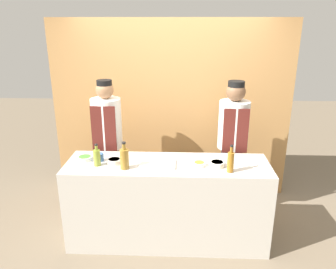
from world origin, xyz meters
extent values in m
plane|color=#756651|center=(0.00, 0.00, 0.00)|extent=(14.00, 14.00, 0.00)
cube|color=#B7844C|center=(0.00, 1.20, 1.20)|extent=(3.19, 0.18, 2.40)
cube|color=beige|center=(0.00, 0.00, 0.47)|extent=(2.15, 0.63, 0.93)
cylinder|color=white|center=(-0.56, -0.02, 0.96)|extent=(0.14, 0.14, 0.05)
cylinder|color=silver|center=(-0.56, -0.02, 0.98)|extent=(0.12, 0.12, 0.02)
cylinder|color=white|center=(0.51, -0.05, 0.96)|extent=(0.15, 0.15, 0.05)
cylinder|color=orange|center=(0.51, -0.05, 0.98)|extent=(0.12, 0.12, 0.02)
cylinder|color=white|center=(0.33, -0.05, 0.96)|extent=(0.13, 0.13, 0.04)
cylinder|color=yellow|center=(0.33, -0.05, 0.97)|extent=(0.10, 0.10, 0.01)
cylinder|color=white|center=(-0.89, 0.06, 0.95)|extent=(0.16, 0.16, 0.04)
cylinder|color=green|center=(-0.89, 0.06, 0.97)|extent=(0.13, 0.13, 0.01)
cube|color=white|center=(-0.10, -0.04, 0.94)|extent=(0.37, 0.24, 0.02)
cylinder|color=olive|center=(-0.73, -0.08, 1.02)|extent=(0.07, 0.07, 0.17)
cylinder|color=olive|center=(-0.73, -0.08, 1.13)|extent=(0.03, 0.03, 0.05)
cylinder|color=black|center=(-0.73, -0.08, 1.16)|extent=(0.03, 0.03, 0.01)
cylinder|color=olive|center=(-0.43, -0.14, 1.04)|extent=(0.09, 0.09, 0.21)
cylinder|color=olive|center=(-0.43, -0.14, 1.17)|extent=(0.04, 0.04, 0.06)
cylinder|color=black|center=(-0.43, -0.14, 1.21)|extent=(0.04, 0.04, 0.02)
cylinder|color=#9E661E|center=(0.63, -0.17, 1.04)|extent=(0.07, 0.07, 0.20)
cylinder|color=#9E661E|center=(0.63, -0.17, 1.17)|extent=(0.03, 0.03, 0.06)
cylinder|color=black|center=(0.63, -0.17, 1.21)|extent=(0.03, 0.03, 0.02)
cylinder|color=#386093|center=(-0.73, 0.04, 0.98)|extent=(0.08, 0.08, 0.08)
cylinder|color=#28282D|center=(-0.76, 0.60, 0.44)|extent=(0.26, 0.26, 0.87)
cylinder|color=white|center=(-0.76, 0.60, 1.18)|extent=(0.36, 0.36, 0.61)
cube|color=#561E19|center=(-0.76, 0.42, 1.16)|extent=(0.29, 0.02, 0.57)
sphere|color=#9E704C|center=(-0.76, 0.60, 1.59)|extent=(0.21, 0.21, 0.21)
cylinder|color=black|center=(-0.76, 0.60, 1.67)|extent=(0.18, 0.18, 0.07)
cylinder|color=#28282D|center=(0.76, 0.60, 0.45)|extent=(0.26, 0.26, 0.90)
cylinder|color=silver|center=(0.76, 0.60, 1.19)|extent=(0.36, 0.36, 0.57)
cube|color=#561E19|center=(0.76, 0.42, 1.16)|extent=(0.29, 0.02, 0.53)
sphere|color=brown|center=(0.76, 0.60, 1.58)|extent=(0.22, 0.22, 0.22)
cylinder|color=black|center=(0.76, 0.60, 1.67)|extent=(0.19, 0.19, 0.08)
camera|label=1|loc=(0.14, -3.15, 2.35)|focal=35.00mm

